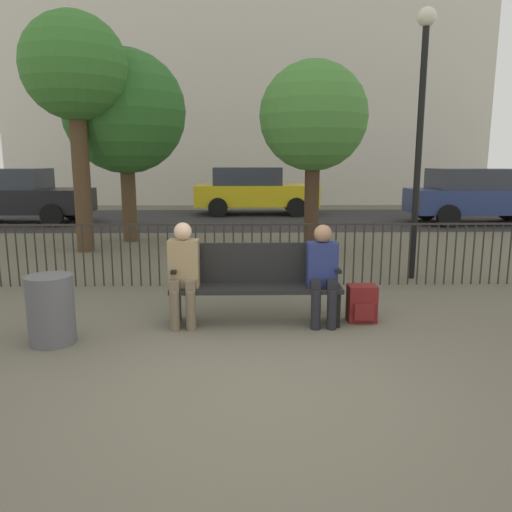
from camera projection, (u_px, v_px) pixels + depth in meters
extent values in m
plane|color=#605B4C|center=(260.00, 386.00, 4.20)|extent=(80.00, 80.00, 0.00)
cube|color=black|center=(256.00, 288.00, 5.74)|extent=(1.96, 0.45, 0.05)
cube|color=black|center=(256.00, 262.00, 5.88)|extent=(1.96, 0.05, 0.47)
cube|color=black|center=(177.00, 307.00, 5.76)|extent=(0.06, 0.38, 0.40)
cube|color=black|center=(335.00, 306.00, 5.80)|extent=(0.06, 0.38, 0.40)
cube|color=black|center=(175.00, 269.00, 5.68)|extent=(0.06, 0.38, 0.04)
cube|color=black|center=(336.00, 268.00, 5.72)|extent=(0.06, 0.38, 0.04)
cylinder|color=brown|center=(175.00, 311.00, 5.54)|extent=(0.11, 0.11, 0.45)
cylinder|color=brown|center=(191.00, 311.00, 5.55)|extent=(0.11, 0.11, 0.45)
cube|color=brown|center=(175.00, 285.00, 5.59)|extent=(0.11, 0.20, 0.12)
cube|color=brown|center=(191.00, 285.00, 5.59)|extent=(0.11, 0.20, 0.12)
cube|color=#997F59|center=(184.00, 263.00, 5.67)|extent=(0.34, 0.22, 0.54)
sphere|color=beige|center=(183.00, 231.00, 5.58)|extent=(0.20, 0.20, 0.20)
cylinder|color=black|center=(316.00, 310.00, 5.58)|extent=(0.11, 0.11, 0.45)
cylinder|color=black|center=(332.00, 310.00, 5.58)|extent=(0.11, 0.11, 0.45)
cube|color=black|center=(315.00, 284.00, 5.62)|extent=(0.11, 0.20, 0.12)
cube|color=black|center=(331.00, 284.00, 5.63)|extent=(0.11, 0.20, 0.12)
cube|color=navy|center=(322.00, 264.00, 5.70)|extent=(0.34, 0.22, 0.51)
sphere|color=#A37556|center=(323.00, 234.00, 5.62)|extent=(0.20, 0.20, 0.20)
cube|color=maroon|center=(362.00, 303.00, 5.86)|extent=(0.33, 0.23, 0.44)
cube|color=maroon|center=(364.00, 312.00, 5.73)|extent=(0.23, 0.04, 0.20)
cylinder|color=#2D2823|center=(8.00, 256.00, 7.41)|extent=(0.02, 0.02, 0.95)
cylinder|color=#2D2823|center=(17.00, 256.00, 7.41)|extent=(0.02, 0.02, 0.95)
cylinder|color=#2D2823|center=(27.00, 256.00, 7.42)|extent=(0.02, 0.02, 0.95)
cylinder|color=#2D2823|center=(36.00, 255.00, 7.42)|extent=(0.02, 0.02, 0.95)
cylinder|color=#2D2823|center=(46.00, 255.00, 7.42)|extent=(0.02, 0.02, 0.95)
cylinder|color=#2D2823|center=(55.00, 255.00, 7.43)|extent=(0.02, 0.02, 0.95)
cylinder|color=#2D2823|center=(65.00, 255.00, 7.43)|extent=(0.02, 0.02, 0.95)
cylinder|color=#2D2823|center=(74.00, 255.00, 7.43)|extent=(0.02, 0.02, 0.95)
cylinder|color=#2D2823|center=(83.00, 255.00, 7.44)|extent=(0.02, 0.02, 0.95)
cylinder|color=#2D2823|center=(93.00, 255.00, 7.44)|extent=(0.02, 0.02, 0.95)
cylinder|color=#2D2823|center=(102.00, 255.00, 7.44)|extent=(0.02, 0.02, 0.95)
cylinder|color=#2D2823|center=(112.00, 255.00, 7.44)|extent=(0.02, 0.02, 0.95)
cylinder|color=#2D2823|center=(121.00, 255.00, 7.45)|extent=(0.02, 0.02, 0.95)
cylinder|color=#2D2823|center=(130.00, 255.00, 7.45)|extent=(0.02, 0.02, 0.95)
cylinder|color=#2D2823|center=(140.00, 255.00, 7.45)|extent=(0.02, 0.02, 0.95)
cylinder|color=#2D2823|center=(149.00, 255.00, 7.46)|extent=(0.02, 0.02, 0.95)
cylinder|color=#2D2823|center=(159.00, 255.00, 7.46)|extent=(0.02, 0.02, 0.95)
cylinder|color=#2D2823|center=(168.00, 255.00, 7.46)|extent=(0.02, 0.02, 0.95)
cylinder|color=#2D2823|center=(177.00, 255.00, 7.47)|extent=(0.02, 0.02, 0.95)
cylinder|color=#2D2823|center=(187.00, 255.00, 7.47)|extent=(0.02, 0.02, 0.95)
cylinder|color=#2D2823|center=(196.00, 255.00, 7.47)|extent=(0.02, 0.02, 0.95)
cylinder|color=#2D2823|center=(205.00, 255.00, 7.47)|extent=(0.02, 0.02, 0.95)
cylinder|color=#2D2823|center=(215.00, 255.00, 7.48)|extent=(0.02, 0.02, 0.95)
cylinder|color=#2D2823|center=(224.00, 255.00, 7.48)|extent=(0.02, 0.02, 0.95)
cylinder|color=#2D2823|center=(233.00, 255.00, 7.48)|extent=(0.02, 0.02, 0.95)
cylinder|color=#2D2823|center=(243.00, 255.00, 7.49)|extent=(0.02, 0.02, 0.95)
cylinder|color=#2D2823|center=(252.00, 255.00, 7.49)|extent=(0.02, 0.02, 0.95)
cylinder|color=#2D2823|center=(261.00, 255.00, 7.49)|extent=(0.02, 0.02, 0.95)
cylinder|color=#2D2823|center=(271.00, 255.00, 7.50)|extent=(0.02, 0.02, 0.95)
cylinder|color=#2D2823|center=(280.00, 254.00, 7.50)|extent=(0.02, 0.02, 0.95)
cylinder|color=#2D2823|center=(289.00, 254.00, 7.50)|extent=(0.02, 0.02, 0.95)
cylinder|color=#2D2823|center=(299.00, 254.00, 7.50)|extent=(0.02, 0.02, 0.95)
cylinder|color=#2D2823|center=(308.00, 254.00, 7.51)|extent=(0.02, 0.02, 0.95)
cylinder|color=#2D2823|center=(317.00, 254.00, 7.51)|extent=(0.02, 0.02, 0.95)
cylinder|color=#2D2823|center=(326.00, 254.00, 7.51)|extent=(0.02, 0.02, 0.95)
cylinder|color=#2D2823|center=(336.00, 254.00, 7.52)|extent=(0.02, 0.02, 0.95)
cylinder|color=#2D2823|center=(345.00, 254.00, 7.52)|extent=(0.02, 0.02, 0.95)
cylinder|color=#2D2823|center=(354.00, 254.00, 7.52)|extent=(0.02, 0.02, 0.95)
cylinder|color=#2D2823|center=(363.00, 254.00, 7.53)|extent=(0.02, 0.02, 0.95)
cylinder|color=#2D2823|center=(372.00, 254.00, 7.53)|extent=(0.02, 0.02, 0.95)
cylinder|color=#2D2823|center=(382.00, 254.00, 7.53)|extent=(0.02, 0.02, 0.95)
cylinder|color=#2D2823|center=(391.00, 254.00, 7.53)|extent=(0.02, 0.02, 0.95)
cylinder|color=#2D2823|center=(400.00, 254.00, 7.54)|extent=(0.02, 0.02, 0.95)
cylinder|color=#2D2823|center=(409.00, 254.00, 7.54)|extent=(0.02, 0.02, 0.95)
cylinder|color=#2D2823|center=(418.00, 254.00, 7.54)|extent=(0.02, 0.02, 0.95)
cylinder|color=#2D2823|center=(428.00, 254.00, 7.55)|extent=(0.02, 0.02, 0.95)
cylinder|color=#2D2823|center=(437.00, 254.00, 7.55)|extent=(0.02, 0.02, 0.95)
cylinder|color=#2D2823|center=(446.00, 254.00, 7.55)|extent=(0.02, 0.02, 0.95)
cylinder|color=#2D2823|center=(455.00, 254.00, 7.56)|extent=(0.02, 0.02, 0.95)
cylinder|color=#2D2823|center=(464.00, 254.00, 7.56)|extent=(0.02, 0.02, 0.95)
cylinder|color=#2D2823|center=(473.00, 254.00, 7.56)|extent=(0.02, 0.02, 0.95)
cylinder|color=#2D2823|center=(482.00, 254.00, 7.56)|extent=(0.02, 0.02, 0.95)
cylinder|color=#2D2823|center=(492.00, 254.00, 7.57)|extent=(0.02, 0.02, 0.95)
cylinder|color=#2D2823|center=(501.00, 254.00, 7.57)|extent=(0.02, 0.02, 0.95)
cylinder|color=#2D2823|center=(510.00, 254.00, 7.57)|extent=(0.02, 0.02, 0.95)
cube|color=#2D2823|center=(253.00, 225.00, 7.40)|extent=(9.00, 0.03, 0.03)
cylinder|color=#422D1E|center=(312.00, 201.00, 9.88)|extent=(0.29, 0.29, 2.13)
sphere|color=#478438|center=(313.00, 116.00, 9.57)|extent=(2.09, 2.09, 2.09)
cylinder|color=#4C3823|center=(82.00, 176.00, 10.13)|extent=(0.35, 0.35, 3.10)
sphere|color=#38752D|center=(74.00, 66.00, 9.72)|extent=(2.07, 2.07, 2.07)
cylinder|color=#4C3823|center=(129.00, 194.00, 11.51)|extent=(0.33, 0.33, 2.18)
sphere|color=#2D6628|center=(125.00, 112.00, 11.16)|extent=(2.74, 2.74, 2.74)
cylinder|color=black|center=(418.00, 157.00, 7.68)|extent=(0.10, 0.10, 3.85)
sphere|color=silver|center=(427.00, 17.00, 7.30)|extent=(0.28, 0.28, 0.28)
cube|color=#2B2B2D|center=(249.00, 219.00, 15.98)|extent=(24.00, 6.00, 0.01)
cube|color=yellow|center=(257.00, 195.00, 17.30)|extent=(4.20, 1.70, 0.70)
cube|color=#2D333D|center=(248.00, 176.00, 17.17)|extent=(2.31, 1.56, 0.60)
cylinder|color=black|center=(296.00, 207.00, 16.54)|extent=(0.64, 0.20, 0.64)
cylinder|color=black|center=(292.00, 203.00, 18.25)|extent=(0.64, 0.20, 0.64)
cylinder|color=black|center=(218.00, 208.00, 16.48)|extent=(0.64, 0.20, 0.64)
cylinder|color=black|center=(221.00, 203.00, 18.19)|extent=(0.64, 0.20, 0.64)
cube|color=black|center=(18.00, 201.00, 14.89)|extent=(4.20, 1.70, 0.70)
cube|color=#2D333D|center=(5.00, 179.00, 14.76)|extent=(2.31, 1.56, 0.60)
cylinder|color=black|center=(52.00, 216.00, 14.13)|extent=(0.64, 0.20, 0.64)
cylinder|color=black|center=(73.00, 209.00, 15.84)|extent=(0.64, 0.20, 0.64)
cube|color=navy|center=(481.00, 201.00, 14.82)|extent=(4.20, 1.70, 0.70)
cube|color=#2D333D|center=(472.00, 179.00, 14.69)|extent=(2.31, 1.56, 0.60)
cylinder|color=black|center=(508.00, 210.00, 15.76)|extent=(0.64, 0.20, 0.64)
cylinder|color=black|center=(448.00, 216.00, 14.00)|extent=(0.64, 0.20, 0.64)
cylinder|color=black|center=(426.00, 210.00, 15.71)|extent=(0.64, 0.20, 0.64)
cube|color=beige|center=(247.00, 22.00, 22.33)|extent=(20.00, 6.00, 15.87)
cylinder|color=#56565B|center=(51.00, 310.00, 5.13)|extent=(0.47, 0.47, 0.72)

